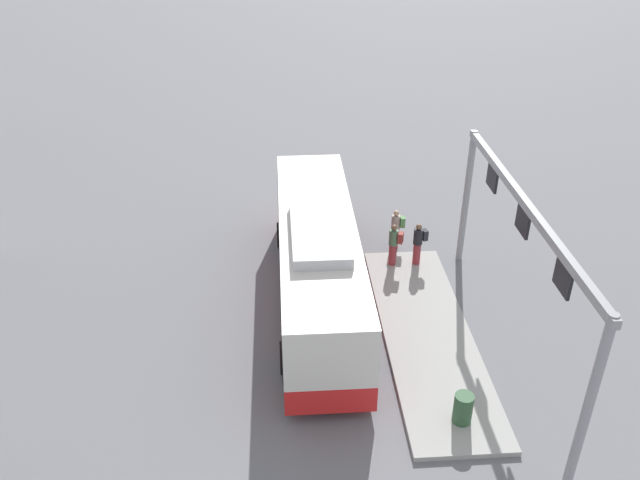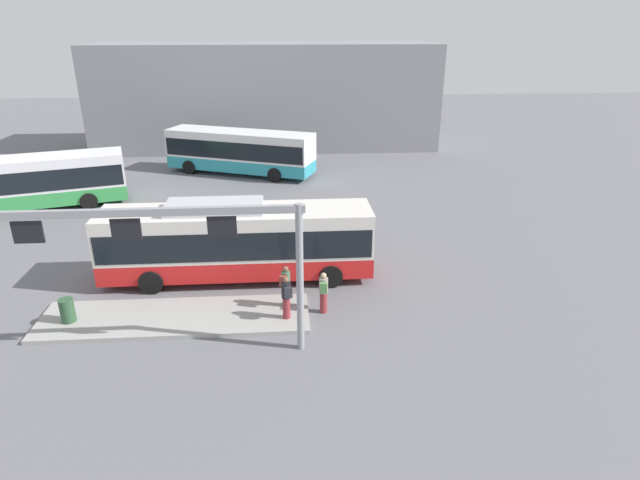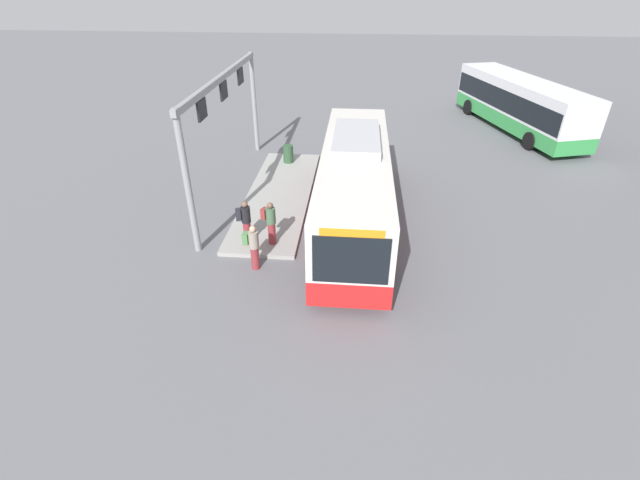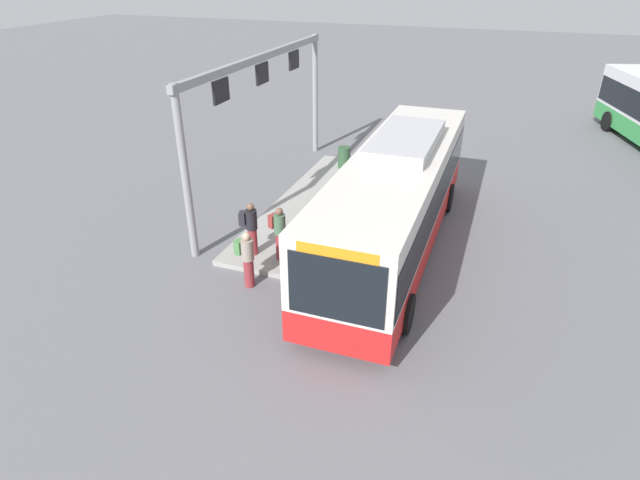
{
  "view_description": "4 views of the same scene",
  "coord_description": "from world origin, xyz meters",
  "px_view_note": "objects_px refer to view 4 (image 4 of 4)",
  "views": [
    {
      "loc": [
        -18.42,
        1.15,
        13.25
      ],
      "look_at": [
        1.3,
        -0.17,
        1.72
      ],
      "focal_mm": 36.48,
      "sensor_mm": 36.0,
      "label": 1
    },
    {
      "loc": [
        2.0,
        -21.14,
        10.42
      ],
      "look_at": [
        3.49,
        -0.54,
        1.88
      ],
      "focal_mm": 29.98,
      "sensor_mm": 36.0,
      "label": 2
    },
    {
      "loc": [
        15.73,
        0.05,
        8.89
      ],
      "look_at": [
        3.97,
        -0.99,
        1.6
      ],
      "focal_mm": 24.88,
      "sensor_mm": 36.0,
      "label": 3
    },
    {
      "loc": [
        14.25,
        2.79,
        8.1
      ],
      "look_at": [
        3.4,
        -1.18,
        1.83
      ],
      "focal_mm": 29.34,
      "sensor_mm": 36.0,
      "label": 4
    }
  ],
  "objects_px": {
    "bus_main": "(396,196)",
    "person_boarding": "(251,227)",
    "trash_bin": "(344,157)",
    "person_waiting_mid": "(279,232)",
    "person_waiting_near": "(247,258)"
  },
  "relations": [
    {
      "from": "person_boarding",
      "to": "person_waiting_near",
      "type": "relative_size",
      "value": 1.0
    },
    {
      "from": "bus_main",
      "to": "person_waiting_mid",
      "type": "relative_size",
      "value": 6.83
    },
    {
      "from": "bus_main",
      "to": "trash_bin",
      "type": "distance_m",
      "value": 7.04
    },
    {
      "from": "person_waiting_near",
      "to": "person_waiting_mid",
      "type": "distance_m",
      "value": 1.47
    },
    {
      "from": "bus_main",
      "to": "person_boarding",
      "type": "relative_size",
      "value": 6.83
    },
    {
      "from": "bus_main",
      "to": "person_waiting_mid",
      "type": "xyz_separation_m",
      "value": [
        2.0,
        -2.96,
        -0.76
      ]
    },
    {
      "from": "bus_main",
      "to": "person_waiting_mid",
      "type": "distance_m",
      "value": 3.65
    },
    {
      "from": "trash_bin",
      "to": "bus_main",
      "type": "bearing_deg",
      "value": 30.48
    },
    {
      "from": "person_boarding",
      "to": "person_waiting_near",
      "type": "xyz_separation_m",
      "value": [
        1.4,
        0.58,
        -0.16
      ]
    },
    {
      "from": "bus_main",
      "to": "person_waiting_near",
      "type": "xyz_separation_m",
      "value": [
        3.43,
        -3.29,
        -0.92
      ]
    },
    {
      "from": "bus_main",
      "to": "person_boarding",
      "type": "height_order",
      "value": "bus_main"
    },
    {
      "from": "person_waiting_mid",
      "to": "person_boarding",
      "type": "bearing_deg",
      "value": -157.59
    },
    {
      "from": "person_boarding",
      "to": "trash_bin",
      "type": "relative_size",
      "value": 1.86
    },
    {
      "from": "person_waiting_mid",
      "to": "bus_main",
      "type": "bearing_deg",
      "value": 55.32
    },
    {
      "from": "person_boarding",
      "to": "person_waiting_mid",
      "type": "distance_m",
      "value": 0.91
    }
  ]
}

